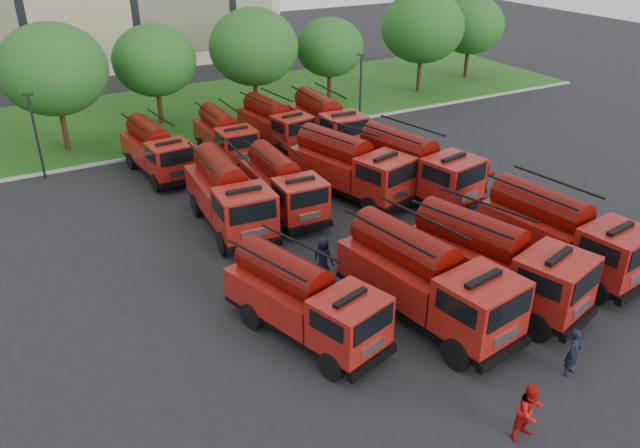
# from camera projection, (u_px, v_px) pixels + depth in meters

# --- Properties ---
(ground) EXTENTS (140.00, 140.00, 0.00)m
(ground) POSITION_uv_depth(u_px,v_px,m) (337.00, 267.00, 27.89)
(ground) COLOR black
(ground) RESTS_ON ground
(lawn) EXTENTS (70.00, 16.00, 0.12)m
(lawn) POSITION_uv_depth(u_px,v_px,m) (167.00, 115.00, 48.13)
(lawn) COLOR #164813
(lawn) RESTS_ON ground
(curb) EXTENTS (70.00, 0.30, 0.14)m
(curb) POSITION_uv_depth(u_px,v_px,m) (203.00, 146.00, 41.81)
(curb) COLOR gray
(curb) RESTS_ON ground
(tree_2) EXTENTS (6.72, 6.72, 8.22)m
(tree_2) POSITION_uv_depth(u_px,v_px,m) (53.00, 69.00, 38.77)
(tree_2) COLOR #382314
(tree_2) RESTS_ON ground
(tree_3) EXTENTS (5.88, 5.88, 7.19)m
(tree_3) POSITION_uv_depth(u_px,v_px,m) (154.00, 61.00, 44.04)
(tree_3) COLOR #382314
(tree_3) RESTS_ON ground
(tree_4) EXTENTS (6.55, 6.55, 8.01)m
(tree_4) POSITION_uv_depth(u_px,v_px,m) (254.00, 47.00, 45.64)
(tree_4) COLOR #382314
(tree_4) RESTS_ON ground
(tree_5) EXTENTS (5.46, 5.46, 6.68)m
(tree_5) POSITION_uv_depth(u_px,v_px,m) (330.00, 47.00, 49.84)
(tree_5) COLOR #382314
(tree_5) RESTS_ON ground
(tree_6) EXTENTS (6.89, 6.89, 8.42)m
(tree_6) POSITION_uv_depth(u_px,v_px,m) (423.00, 27.00, 51.60)
(tree_6) COLOR #382314
(tree_6) RESTS_ON ground
(tree_7) EXTENTS (6.05, 6.05, 7.39)m
(tree_7) POSITION_uv_depth(u_px,v_px,m) (470.00, 25.00, 56.48)
(tree_7) COLOR #382314
(tree_7) RESTS_ON ground
(lamp_post_0) EXTENTS (0.60, 0.25, 5.11)m
(lamp_post_0) POSITION_uv_depth(u_px,v_px,m) (36.00, 132.00, 35.68)
(lamp_post_0) COLOR black
(lamp_post_0) RESTS_ON ground
(lamp_post_1) EXTENTS (0.60, 0.25, 5.11)m
(lamp_post_1) POSITION_uv_depth(u_px,v_px,m) (361.00, 84.00, 45.16)
(lamp_post_1) COLOR black
(lamp_post_1) RESTS_ON ground
(fire_truck_0) EXTENTS (4.20, 7.18, 3.10)m
(fire_truck_0) POSITION_uv_depth(u_px,v_px,m) (303.00, 299.00, 22.85)
(fire_truck_0) COLOR black
(fire_truck_0) RESTS_ON ground
(fire_truck_1) EXTENTS (3.85, 8.07, 3.53)m
(fire_truck_1) POSITION_uv_depth(u_px,v_px,m) (425.00, 279.00, 23.67)
(fire_truck_1) COLOR black
(fire_truck_1) RESTS_ON ground
(fire_truck_2) EXTENTS (4.56, 8.02, 3.46)m
(fire_truck_2) POSITION_uv_depth(u_px,v_px,m) (494.00, 261.00, 24.95)
(fire_truck_2) COLOR black
(fire_truck_2) RESTS_ON ground
(fire_truck_3) EXTENTS (3.57, 7.79, 3.42)m
(fire_truck_3) POSITION_uv_depth(u_px,v_px,m) (560.00, 233.00, 27.15)
(fire_truck_3) COLOR black
(fire_truck_3) RESTS_ON ground
(fire_truck_4) EXTENTS (3.09, 7.59, 3.39)m
(fire_truck_4) POSITION_uv_depth(u_px,v_px,m) (229.00, 195.00, 30.77)
(fire_truck_4) COLOR black
(fire_truck_4) RESTS_ON ground
(fire_truck_5) EXTENTS (2.69, 6.81, 3.06)m
(fire_truck_5) POSITION_uv_depth(u_px,v_px,m) (282.00, 184.00, 32.32)
(fire_truck_5) COLOR black
(fire_truck_5) RESTS_ON ground
(fire_truck_6) EXTENTS (4.48, 7.95, 3.43)m
(fire_truck_6) POSITION_uv_depth(u_px,v_px,m) (349.00, 166.00, 34.06)
(fire_truck_6) COLOR black
(fire_truck_6) RESTS_ON ground
(fire_truck_7) EXTENTS (4.14, 8.08, 3.51)m
(fire_truck_7) POSITION_uv_depth(u_px,v_px,m) (414.00, 166.00, 33.94)
(fire_truck_7) COLOR black
(fire_truck_7) RESTS_ON ground
(fire_truck_8) EXTENTS (2.95, 6.85, 3.03)m
(fire_truck_8) POSITION_uv_depth(u_px,v_px,m) (156.00, 150.00, 36.96)
(fire_truck_8) COLOR black
(fire_truck_8) RESTS_ON ground
(fire_truck_9) EXTENTS (2.41, 6.44, 2.92)m
(fire_truck_9) POSITION_uv_depth(u_px,v_px,m) (225.00, 135.00, 39.48)
(fire_truck_9) COLOR black
(fire_truck_9) RESTS_ON ground
(fire_truck_10) EXTENTS (3.04, 6.79, 2.99)m
(fire_truck_10) POSITION_uv_depth(u_px,v_px,m) (275.00, 123.00, 41.60)
(fire_truck_10) COLOR black
(fire_truck_10) RESTS_ON ground
(fire_truck_11) EXTENTS (2.87, 7.36, 3.31)m
(fire_truck_11) POSITION_uv_depth(u_px,v_px,m) (326.00, 122.00, 41.29)
(fire_truck_11) COLOR black
(fire_truck_11) RESTS_ON ground
(firefighter_0) EXTENTS (0.78, 0.67, 1.83)m
(firefighter_0) POSITION_uv_depth(u_px,v_px,m) (569.00, 373.00, 21.55)
(firefighter_0) COLOR black
(firefighter_0) RESTS_ON ground
(firefighter_1) EXTENTS (0.96, 0.53, 1.97)m
(firefighter_1) POSITION_uv_depth(u_px,v_px,m) (525.00, 436.00, 19.00)
(firefighter_1) COLOR #A50C0C
(firefighter_1) RESTS_ON ground
(firefighter_2) EXTENTS (0.70, 1.00, 1.54)m
(firefighter_2) POSITION_uv_depth(u_px,v_px,m) (594.00, 267.00, 27.90)
(firefighter_2) COLOR #A50C0C
(firefighter_2) RESTS_ON ground
(firefighter_3) EXTENTS (1.27, 0.79, 1.84)m
(firefighter_3) POSITION_uv_depth(u_px,v_px,m) (611.00, 268.00, 27.86)
(firefighter_3) COLOR black
(firefighter_3) RESTS_ON ground
(firefighter_4) EXTENTS (1.01, 1.10, 1.89)m
(firefighter_4) POSITION_uv_depth(u_px,v_px,m) (323.00, 276.00, 27.20)
(firefighter_4) COLOR black
(firefighter_4) RESTS_ON ground
(firefighter_5) EXTENTS (1.87, 1.12, 1.88)m
(firefighter_5) POSITION_uv_depth(u_px,v_px,m) (482.00, 192.00, 35.18)
(firefighter_5) COLOR #A50C0C
(firefighter_5) RESTS_ON ground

